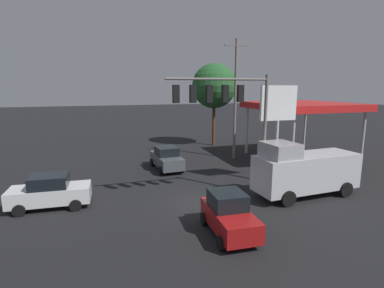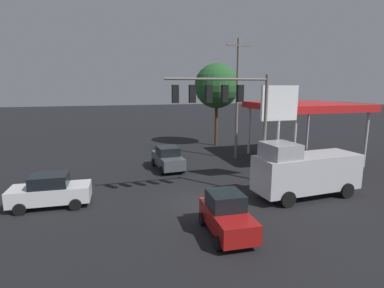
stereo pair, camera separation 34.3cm
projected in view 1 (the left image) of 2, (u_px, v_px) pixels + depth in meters
The scene contains 10 objects.
ground_plane at pixel (202, 203), 18.04m from camera, with size 200.00×200.00×0.00m, color black.
traffic_signal_assembly at pixel (226, 105), 17.56m from camera, with size 6.40×0.43×7.61m.
utility_pole at pixel (235, 98), 28.03m from camera, with size 2.40×0.26×11.17m.
gas_station_canopy at pixel (301, 107), 27.99m from camera, with size 8.33×8.95×5.41m.
price_sign at pixel (278, 109), 20.77m from camera, with size 2.77×0.27×6.97m.
sedan_waiting at pixel (167, 158), 25.20m from camera, with size 2.28×4.50×1.93m.
sedan_far at pixel (50, 192), 17.17m from camera, with size 4.48×2.23×1.93m.
hatchback_crossing at pixel (229, 214), 14.12m from camera, with size 2.11×3.88×1.97m.
delivery_truck at pixel (304, 170), 18.91m from camera, with size 6.92×2.85×3.58m.
street_tree at pixel (214, 86), 34.43m from camera, with size 5.12×5.12×9.52m.
Camera 1 is at (5.72, 16.08, 6.88)m, focal length 28.00 mm.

